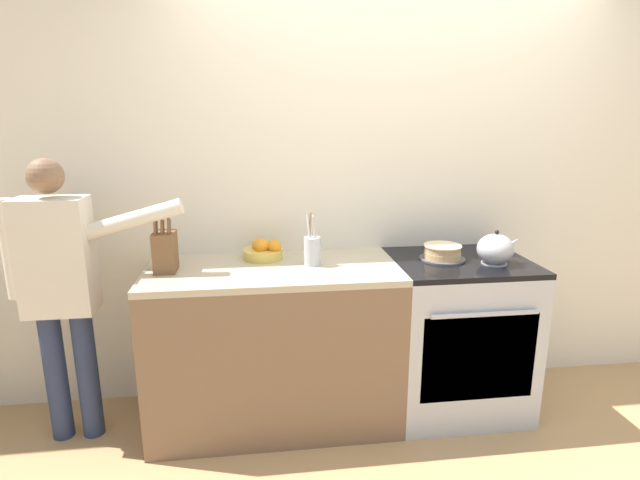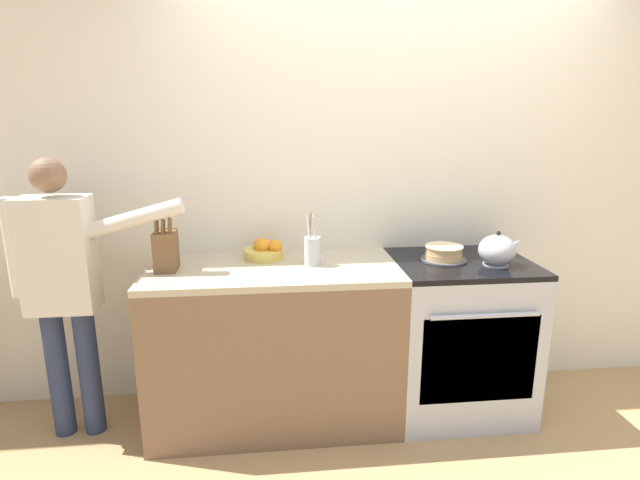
# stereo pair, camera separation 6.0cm
# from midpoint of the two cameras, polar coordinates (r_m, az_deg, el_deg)

# --- Properties ---
(ground_plane) EXTENTS (16.00, 16.00, 0.00)m
(ground_plane) POSITION_cam_midpoint_polar(r_m,az_deg,el_deg) (2.95, 9.96, -21.64)
(ground_plane) COLOR tan
(wall_back) EXTENTS (8.00, 0.04, 2.60)m
(wall_back) POSITION_cam_midpoint_polar(r_m,az_deg,el_deg) (3.07, 7.31, 6.23)
(wall_back) COLOR silver
(wall_back) RESTS_ON ground_plane
(counter_cabinet) EXTENTS (1.37, 0.65, 0.92)m
(counter_cabinet) POSITION_cam_midpoint_polar(r_m,az_deg,el_deg) (2.89, -5.80, -11.78)
(counter_cabinet) COLOR brown
(counter_cabinet) RESTS_ON ground_plane
(stove_range) EXTENTS (0.77, 0.68, 0.92)m
(stove_range) POSITION_cam_midpoint_polar(r_m,az_deg,el_deg) (3.09, 14.70, -10.36)
(stove_range) COLOR #B7BABF
(stove_range) RESTS_ON ground_plane
(layer_cake) EXTENTS (0.26, 0.26, 0.09)m
(layer_cake) POSITION_cam_midpoint_polar(r_m,az_deg,el_deg) (2.91, 13.24, -1.43)
(layer_cake) COLOR #4C4C51
(layer_cake) RESTS_ON stove_range
(tea_kettle) EXTENTS (0.24, 0.20, 0.19)m
(tea_kettle) POSITION_cam_midpoint_polar(r_m,az_deg,el_deg) (2.89, 18.89, -1.01)
(tea_kettle) COLOR #B7BABF
(tea_kettle) RESTS_ON stove_range
(knife_block) EXTENTS (0.11, 0.16, 0.31)m
(knife_block) POSITION_cam_midpoint_polar(r_m,az_deg,el_deg) (2.74, -17.89, -1.24)
(knife_block) COLOR brown
(knife_block) RESTS_ON counter_cabinet
(utensil_crock) EXTENTS (0.09, 0.09, 0.29)m
(utensil_crock) POSITION_cam_midpoint_polar(r_m,az_deg,el_deg) (2.72, -1.53, -1.14)
(utensil_crock) COLOR #B7BABF
(utensil_crock) RESTS_ON counter_cabinet
(fruit_bowl) EXTENTS (0.23, 0.23, 0.11)m
(fruit_bowl) POSITION_cam_midpoint_polar(r_m,az_deg,el_deg) (2.87, -7.11, -1.18)
(fruit_bowl) COLOR gold
(fruit_bowl) RESTS_ON counter_cabinet
(person_baker) EXTENTS (0.89, 0.20, 1.52)m
(person_baker) POSITION_cam_midpoint_polar(r_m,az_deg,el_deg) (2.89, -28.03, -4.06)
(person_baker) COLOR #283351
(person_baker) RESTS_ON ground_plane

